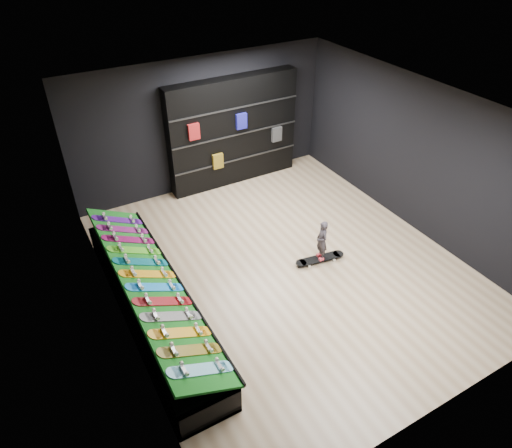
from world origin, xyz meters
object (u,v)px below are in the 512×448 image
back_shelving (233,132)px  floor_skateboard (320,260)px  display_rack (152,304)px  child (321,248)px

back_shelving → floor_skateboard: (-0.03, -3.56, -1.21)m
display_rack → child: size_ratio=9.22×
back_shelving → child: 3.67m
floor_skateboard → child: bearing=0.0°
floor_skateboard → child: 0.29m
display_rack → back_shelving: back_shelving is taller
back_shelving → floor_skateboard: 3.76m
display_rack → floor_skateboard: size_ratio=4.59×
back_shelving → child: size_ratio=6.41×
display_rack → child: bearing=-4.3°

